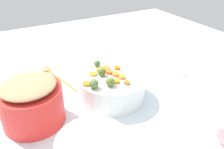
# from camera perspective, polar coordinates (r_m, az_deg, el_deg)

# --- Properties ---
(tabletop) EXTENTS (2.40, 2.40, 0.02)m
(tabletop) POSITION_cam_1_polar(r_m,az_deg,el_deg) (1.02, -0.58, -6.47)
(tabletop) COLOR silver
(tabletop) RESTS_ON ground
(serving_bowl_carrots) EXTENTS (0.29, 0.29, 0.11)m
(serving_bowl_carrots) POSITION_cam_1_polar(r_m,az_deg,el_deg) (1.00, 0.00, -3.11)
(serving_bowl_carrots) COLOR white
(serving_bowl_carrots) RESTS_ON tabletop
(metal_pot) EXTENTS (0.24, 0.24, 0.15)m
(metal_pot) POSITION_cam_1_polar(r_m,az_deg,el_deg) (0.91, -19.49, -7.40)
(metal_pot) COLOR red
(metal_pot) RESTS_ON tabletop
(stuffing_mound) EXTENTS (0.20, 0.20, 0.04)m
(stuffing_mound) POSITION_cam_1_polar(r_m,az_deg,el_deg) (0.86, -20.50, -2.58)
(stuffing_mound) COLOR tan
(stuffing_mound) RESTS_ON metal_pot
(carrot_slice_0) EXTENTS (0.05, 0.05, 0.01)m
(carrot_slice_0) POSITION_cam_1_polar(r_m,az_deg,el_deg) (0.98, 0.96, 0.06)
(carrot_slice_0) COLOR orange
(carrot_slice_0) RESTS_ON serving_bowl_carrots
(carrot_slice_1) EXTENTS (0.04, 0.04, 0.01)m
(carrot_slice_1) POSITION_cam_1_polar(r_m,az_deg,el_deg) (1.03, 1.33, 1.67)
(carrot_slice_1) COLOR orange
(carrot_slice_1) RESTS_ON serving_bowl_carrots
(carrot_slice_2) EXTENTS (0.04, 0.04, 0.01)m
(carrot_slice_2) POSITION_cam_1_polar(r_m,az_deg,el_deg) (1.00, -0.68, 0.66)
(carrot_slice_2) COLOR orange
(carrot_slice_2) RESTS_ON serving_bowl_carrots
(carrot_slice_3) EXTENTS (0.04, 0.04, 0.01)m
(carrot_slice_3) POSITION_cam_1_polar(r_m,az_deg,el_deg) (0.96, 2.50, -0.60)
(carrot_slice_3) COLOR orange
(carrot_slice_3) RESTS_ON serving_bowl_carrots
(carrot_slice_4) EXTENTS (0.05, 0.05, 0.01)m
(carrot_slice_4) POSITION_cam_1_polar(r_m,az_deg,el_deg) (1.01, -3.04, 1.14)
(carrot_slice_4) COLOR orange
(carrot_slice_4) RESTS_ON serving_bowl_carrots
(carrot_slice_5) EXTENTS (0.04, 0.04, 0.01)m
(carrot_slice_5) POSITION_cam_1_polar(r_m,az_deg,el_deg) (0.99, -4.79, 0.09)
(carrot_slice_5) COLOR orange
(carrot_slice_5) RESTS_ON serving_bowl_carrots
(carrot_slice_6) EXTENTS (0.03, 0.03, 0.01)m
(carrot_slice_6) POSITION_cam_1_polar(r_m,az_deg,el_deg) (0.92, 3.79, -2.07)
(carrot_slice_6) COLOR orange
(carrot_slice_6) RESTS_ON serving_bowl_carrots
(carrot_slice_7) EXTENTS (0.04, 0.04, 0.01)m
(carrot_slice_7) POSITION_cam_1_polar(r_m,az_deg,el_deg) (0.92, -6.34, -2.35)
(carrot_slice_7) COLOR orange
(carrot_slice_7) RESTS_ON serving_bowl_carrots
(carrot_slice_8) EXTENTS (0.03, 0.03, 0.01)m
(carrot_slice_8) POSITION_cam_1_polar(r_m,az_deg,el_deg) (0.93, 1.11, -1.76)
(carrot_slice_8) COLOR orange
(carrot_slice_8) RESTS_ON serving_bowl_carrots
(carrot_slice_9) EXTENTS (0.06, 0.06, 0.01)m
(carrot_slice_9) POSITION_cam_1_polar(r_m,az_deg,el_deg) (1.03, -1.62, 1.62)
(carrot_slice_9) COLOR orange
(carrot_slice_9) RESTS_ON serving_bowl_carrots
(brussels_sprout_0) EXTENTS (0.03, 0.03, 0.03)m
(brussels_sprout_0) POSITION_cam_1_polar(r_m,az_deg,el_deg) (1.05, -3.90, 2.81)
(brussels_sprout_0) COLOR #4E7938
(brussels_sprout_0) RESTS_ON serving_bowl_carrots
(brussels_sprout_1) EXTENTS (0.04, 0.04, 0.04)m
(brussels_sprout_1) POSITION_cam_1_polar(r_m,az_deg,el_deg) (0.90, -0.44, -1.86)
(brussels_sprout_1) COLOR olive
(brussels_sprout_1) RESTS_ON serving_bowl_carrots
(brussels_sprout_2) EXTENTS (0.03, 0.03, 0.03)m
(brussels_sprout_2) POSITION_cam_1_polar(r_m,az_deg,el_deg) (0.97, -2.62, 0.62)
(brussels_sprout_2) COLOR #506B28
(brussels_sprout_2) RESTS_ON serving_bowl_carrots
(brussels_sprout_3) EXTENTS (0.04, 0.04, 0.04)m
(brussels_sprout_3) POSITION_cam_1_polar(r_m,az_deg,el_deg) (0.89, -4.64, -2.34)
(brussels_sprout_3) COLOR #5B7C41
(brussels_sprout_3) RESTS_ON serving_bowl_carrots
(wooden_spoon) EXTENTS (0.31, 0.10, 0.01)m
(wooden_spoon) POSITION_cam_1_polar(r_m,az_deg,el_deg) (1.24, -14.95, 0.39)
(wooden_spoon) COLOR #BA8344
(wooden_spoon) RESTS_ON tabletop
(dish_towel) EXTENTS (0.20, 0.16, 0.01)m
(dish_towel) POSITION_cam_1_polar(r_m,az_deg,el_deg) (1.30, 15.65, 1.43)
(dish_towel) COLOR silver
(dish_towel) RESTS_ON tabletop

